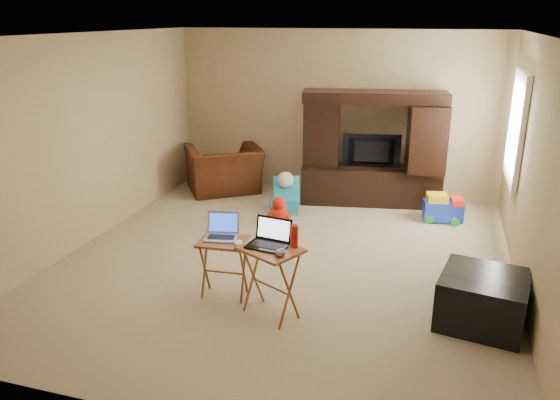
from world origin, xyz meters
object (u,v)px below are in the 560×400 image
(recliner, at_px, (224,169))
(tray_table_right, at_px, (271,282))
(plush_toy, at_px, (279,211))
(push_toy, at_px, (443,207))
(water_bottle, at_px, (294,237))
(entertainment_center, at_px, (372,149))
(mouse_left, at_px, (239,243))
(television, at_px, (372,152))
(tray_table_left, at_px, (224,269))
(laptop_left, at_px, (221,228))
(mouse_right, at_px, (281,252))
(laptop_right, at_px, (267,235))
(ottoman, at_px, (483,300))
(child_rocker, at_px, (283,195))

(recliner, xyz_separation_m, tray_table_right, (1.88, -3.43, -0.02))
(plush_toy, xyz_separation_m, push_toy, (2.11, 0.77, 0.00))
(recliner, xyz_separation_m, water_bottle, (2.08, -3.35, 0.43))
(tray_table_right, bearing_deg, water_bottle, 48.57)
(entertainment_center, height_order, mouse_left, entertainment_center)
(water_bottle, bearing_deg, plush_toy, 110.30)
(television, xyz_separation_m, tray_table_left, (-0.99, -3.26, -0.50))
(tray_table_left, bearing_deg, laptop_left, 130.70)
(mouse_right, bearing_deg, recliner, 119.55)
(entertainment_center, height_order, laptop_right, entertainment_center)
(recliner, bearing_deg, entertainment_center, 147.83)
(television, height_order, recliner, television)
(laptop_left, height_order, mouse_left, laptop_left)
(mouse_left, bearing_deg, tray_table_right, -21.39)
(ottoman, relative_size, tray_table_right, 1.08)
(tray_table_left, bearing_deg, television, 68.84)
(laptop_left, xyz_separation_m, mouse_left, (0.22, -0.10, -0.09))
(mouse_right, bearing_deg, plush_toy, 107.20)
(tray_table_left, relative_size, mouse_left, 4.92)
(child_rocker, xyz_separation_m, laptop_left, (0.11, -2.52, 0.48))
(television, xyz_separation_m, child_rocker, (-1.13, -0.71, -0.55))
(mouse_right, bearing_deg, television, 85.23)
(plush_toy, bearing_deg, tray_table_right, -74.96)
(plush_toy, bearing_deg, television, 49.37)
(recliner, distance_m, push_toy, 3.41)
(tray_table_left, relative_size, laptop_left, 1.91)
(television, height_order, tray_table_right, television)
(plush_toy, bearing_deg, entertainment_center, 50.40)
(child_rocker, distance_m, laptop_right, 2.88)
(tray_table_left, height_order, laptop_left, laptop_left)
(plush_toy, distance_m, water_bottle, 2.41)
(entertainment_center, xyz_separation_m, mouse_right, (-0.30, -3.64, -0.12))
(television, xyz_separation_m, ottoman, (1.46, -3.05, -0.56))
(mouse_right, relative_size, water_bottle, 0.66)
(tray_table_left, height_order, tray_table_right, tray_table_right)
(laptop_right, bearing_deg, entertainment_center, 90.51)
(push_toy, bearing_deg, laptop_left, -137.15)
(ottoman, height_order, mouse_right, mouse_right)
(plush_toy, bearing_deg, water_bottle, -69.70)
(mouse_right, bearing_deg, ottoman, 17.26)
(television, distance_m, push_toy, 1.30)
(plush_toy, relative_size, laptop_right, 1.10)
(mouse_left, distance_m, mouse_right, 0.57)
(television, xyz_separation_m, tray_table_right, (-0.43, -3.48, -0.46))
(entertainment_center, distance_m, mouse_right, 3.66)
(plush_toy, xyz_separation_m, laptop_left, (0.02, -2.02, 0.53))
(plush_toy, xyz_separation_m, laptop_right, (0.57, -2.25, 0.61))
(tray_table_left, bearing_deg, water_bottle, -14.35)
(mouse_right, bearing_deg, child_rocker, 105.99)
(tray_table_left, bearing_deg, ottoman, 0.64)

